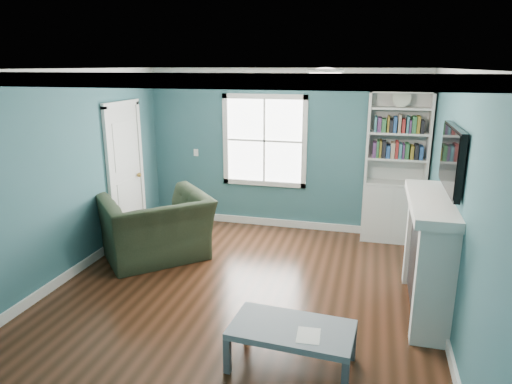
# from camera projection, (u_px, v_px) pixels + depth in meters

# --- Properties ---
(floor) EXTENTS (5.00, 5.00, 0.00)m
(floor) POSITION_uv_depth(u_px,v_px,m) (240.00, 295.00, 5.42)
(floor) COLOR black
(floor) RESTS_ON ground
(room_walls) EXTENTS (5.00, 5.00, 5.00)m
(room_walls) POSITION_uv_depth(u_px,v_px,m) (238.00, 165.00, 5.00)
(room_walls) COLOR #306469
(room_walls) RESTS_ON ground
(trim) EXTENTS (4.50, 5.00, 2.60)m
(trim) POSITION_uv_depth(u_px,v_px,m) (239.00, 195.00, 5.09)
(trim) COLOR white
(trim) RESTS_ON ground
(window) EXTENTS (1.40, 0.06, 1.50)m
(window) POSITION_uv_depth(u_px,v_px,m) (264.00, 141.00, 7.42)
(window) COLOR white
(window) RESTS_ON room_walls
(bookshelf) EXTENTS (0.90, 0.35, 2.31)m
(bookshelf) POSITION_uv_depth(u_px,v_px,m) (394.00, 183.00, 6.89)
(bookshelf) COLOR silver
(bookshelf) RESTS_ON ground
(fireplace) EXTENTS (0.44, 1.58, 1.30)m
(fireplace) POSITION_uv_depth(u_px,v_px,m) (428.00, 257.00, 4.94)
(fireplace) COLOR black
(fireplace) RESTS_ON ground
(tv) EXTENTS (0.06, 1.10, 0.65)m
(tv) POSITION_uv_depth(u_px,v_px,m) (452.00, 159.00, 4.61)
(tv) COLOR black
(tv) RESTS_ON fireplace
(door) EXTENTS (0.12, 0.98, 2.17)m
(door) POSITION_uv_depth(u_px,v_px,m) (126.00, 171.00, 6.98)
(door) COLOR silver
(door) RESTS_ON ground
(ceiling_fixture) EXTENTS (0.38, 0.38, 0.15)m
(ceiling_fixture) POSITION_uv_depth(u_px,v_px,m) (325.00, 74.00, 4.61)
(ceiling_fixture) COLOR white
(ceiling_fixture) RESTS_ON room_walls
(light_switch) EXTENTS (0.08, 0.01, 0.12)m
(light_switch) POSITION_uv_depth(u_px,v_px,m) (196.00, 153.00, 7.78)
(light_switch) COLOR white
(light_switch) RESTS_ON room_walls
(recliner) EXTENTS (1.64, 1.62, 1.22)m
(recliner) POSITION_uv_depth(u_px,v_px,m) (155.00, 216.00, 6.33)
(recliner) COLOR black
(recliner) RESTS_ON ground
(coffee_table) EXTENTS (1.12, 0.66, 0.40)m
(coffee_table) POSITION_uv_depth(u_px,v_px,m) (292.00, 332.00, 4.06)
(coffee_table) COLOR #434851
(coffee_table) RESTS_ON ground
(paper_sheet) EXTENTS (0.21, 0.26, 0.00)m
(paper_sheet) POSITION_uv_depth(u_px,v_px,m) (308.00, 335.00, 3.91)
(paper_sheet) COLOR white
(paper_sheet) RESTS_ON coffee_table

